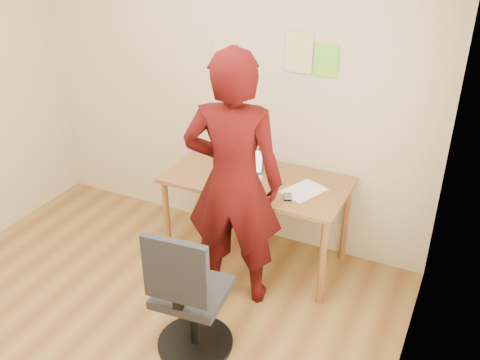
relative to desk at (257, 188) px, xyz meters
The scene contains 10 objects.
room 1.61m from the desk, 108.18° to the right, with size 3.58×3.58×2.78m.
desk is the anchor object (origin of this frame).
laptop 0.17m from the desk, 163.11° to the right, with size 0.34×0.32×0.21m.
paper_sheet 0.40m from the desk, ahead, with size 0.22×0.31×0.00m, color white.
phone 0.37m from the desk, 27.95° to the right, with size 0.09×0.12×0.01m.
wall_note_left 1.03m from the desk, 140.70° to the left, with size 0.21×0.00×0.30m, color #D3C27E.
wall_note_mid 1.07m from the desk, 65.92° to the left, with size 0.21×0.00×0.30m, color #D3C27E.
wall_note_right 1.09m from the desk, 44.13° to the left, with size 0.18×0.00×0.24m, color #74D630.
office_chair 1.15m from the desk, 87.75° to the right, with size 0.50×0.50×0.97m.
person 0.54m from the desk, 86.21° to the right, with size 0.68×0.45×1.87m, color #3A0807.
Camera 1 is at (1.91, -1.93, 2.66)m, focal length 40.00 mm.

